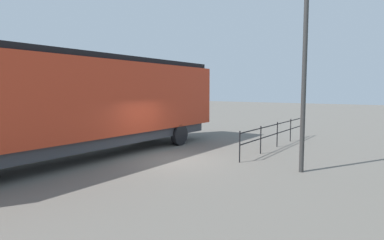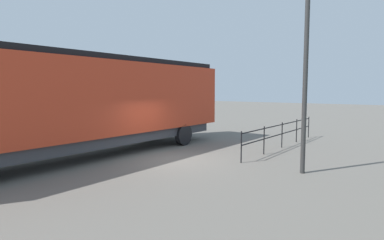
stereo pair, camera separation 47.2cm
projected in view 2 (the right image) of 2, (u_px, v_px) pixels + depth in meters
The scene contains 4 objects.
ground_plane at pixel (174, 160), 13.49m from camera, with size 120.00×120.00×0.00m, color #666059.
locomotive at pixel (96, 101), 14.17m from camera, with size 3.12×15.39×4.35m.
lamp_post at pixel (306, 48), 10.92m from camera, with size 0.45×0.45×6.56m.
platform_fence at pixel (282, 131), 16.24m from camera, with size 0.05×8.62×1.27m.
Camera 2 is at (8.54, -10.19, 2.90)m, focal length 30.37 mm.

